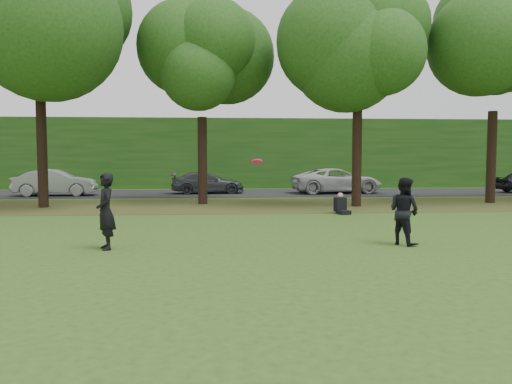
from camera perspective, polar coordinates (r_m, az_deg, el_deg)
ground at (r=10.36m, az=8.28°, el=-8.47°), size 120.00×120.00×0.00m
leaf_litter at (r=23.09m, az=1.29°, el=-1.53°), size 60.00×7.00×0.01m
street at (r=31.03m, az=-0.13°, el=-0.10°), size 70.00×7.00×0.02m
far_hedge at (r=36.94m, az=-0.79°, el=4.42°), size 70.00×3.00×5.00m
player_left at (r=12.55m, az=-16.80°, el=-2.14°), size 0.67×0.79×1.85m
player_right at (r=13.24m, az=16.56°, el=-2.11°), size 0.99×1.05×1.72m
parked_cars at (r=30.07m, az=-4.00°, el=1.16°), size 41.50×3.41×1.52m
frisbee at (r=12.02m, az=0.10°, el=3.49°), size 0.38×0.36×0.17m
seated_person at (r=19.95m, az=9.70°, el=-1.57°), size 0.57×0.81×0.83m
tree_line at (r=23.56m, az=0.47°, el=17.79°), size 55.30×7.90×12.31m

